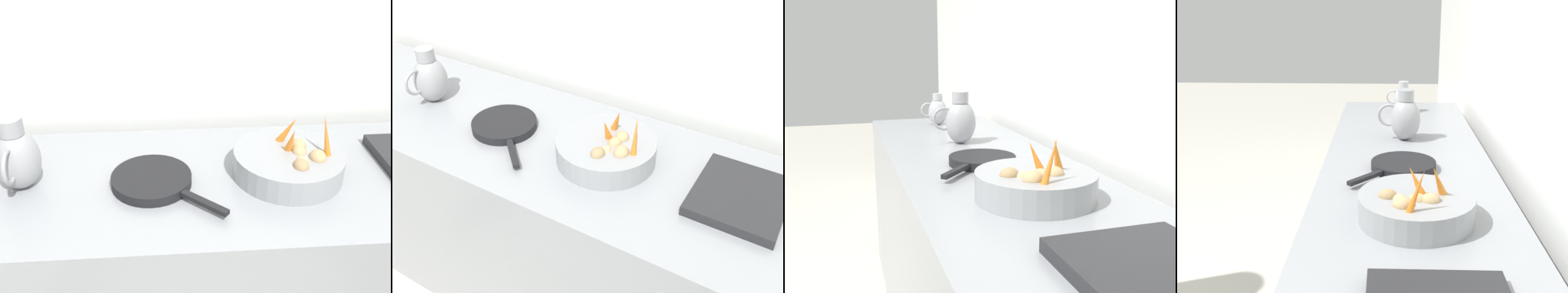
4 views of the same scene
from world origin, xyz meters
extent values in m
cube|color=gray|center=(-1.47, 0.21, 0.47)|extent=(0.73, 3.16, 0.94)
cylinder|color=gray|center=(-1.48, 0.38, 0.98)|extent=(0.38, 0.38, 0.09)
torus|color=gray|center=(-1.48, 0.38, 0.94)|extent=(0.22, 0.22, 0.01)
cone|color=orange|center=(-1.55, 0.39, 1.07)|extent=(0.09, 0.09, 0.14)
cone|color=orange|center=(-1.48, 0.38, 1.06)|extent=(0.08, 0.04, 0.13)
cone|color=orange|center=(-1.47, 0.50, 1.07)|extent=(0.08, 0.05, 0.16)
ellipsoid|color=#9E7F56|center=(-1.39, 0.40, 1.03)|extent=(0.06, 0.05, 0.05)
ellipsoid|color=tan|center=(-1.52, 0.43, 1.03)|extent=(0.06, 0.05, 0.05)
ellipsoid|color=tan|center=(-1.48, 0.42, 1.02)|extent=(0.06, 0.05, 0.04)
ellipsoid|color=tan|center=(-1.43, 0.47, 1.03)|extent=(0.06, 0.05, 0.05)
ellipsoid|color=tan|center=(-1.42, 0.41, 1.02)|extent=(0.05, 0.04, 0.04)
ellipsoid|color=#939399|center=(-1.47, -0.52, 1.04)|extent=(0.15, 0.15, 0.21)
cylinder|color=#939399|center=(-1.47, -0.52, 1.16)|extent=(0.08, 0.08, 0.06)
torus|color=#939399|center=(-1.39, -0.52, 1.06)|extent=(0.11, 0.01, 0.11)
cube|color=#232326|center=(-1.51, 0.88, 0.96)|extent=(0.34, 0.30, 0.04)
cylinder|color=black|center=(-1.45, -0.09, 0.96)|extent=(0.27, 0.27, 0.03)
cube|color=black|center=(-1.30, 0.08, 0.96)|extent=(0.14, 0.15, 0.02)
camera|label=1|loc=(-0.16, -0.04, 1.82)|focal=42.28mm
camera|label=2|loc=(-0.27, 1.02, 1.98)|focal=41.41mm
camera|label=3|loc=(-0.92, 1.64, 1.40)|focal=42.32mm
camera|label=4|loc=(-1.38, 1.80, 1.64)|focal=44.27mm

